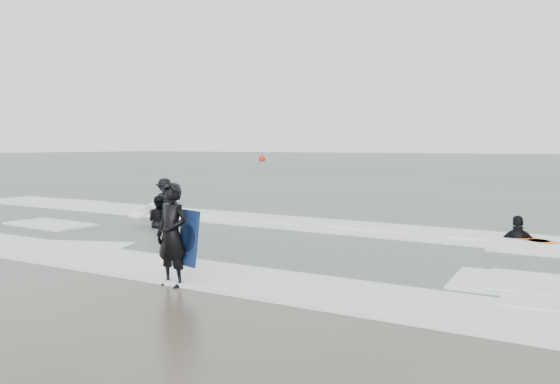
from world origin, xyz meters
The scene contains 9 objects.
ground centered at (0.00, 0.00, 0.00)m, with size 320.00×320.00×0.00m, color brown.
sea centered at (0.00, 80.00, 0.06)m, with size 320.00×320.00×0.00m, color #47544C.
surfer_centre centered at (1.63, -1.42, 0.00)m, with size 0.66×0.44×1.82m, color black.
surfer_wading centered at (-3.06, 3.25, 0.00)m, with size 0.75×0.58×1.54m, color black.
surfer_breaker centered at (-7.14, 7.92, 0.00)m, with size 1.28×0.74×1.98m, color black.
surfer_right_near centered at (6.25, 6.22, 0.00)m, with size 1.08×0.45×1.84m, color black.
surf_foam centered at (0.00, 3.70, 0.04)m, with size 30.03×9.06×0.09m.
bodyboards centered at (1.73, 2.65, 0.50)m, with size 11.06×7.91×1.25m.
buoy centered at (-36.56, 61.19, 0.42)m, with size 1.00×1.00×1.65m.
Camera 1 is at (8.02, -8.50, 2.44)m, focal length 35.00 mm.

